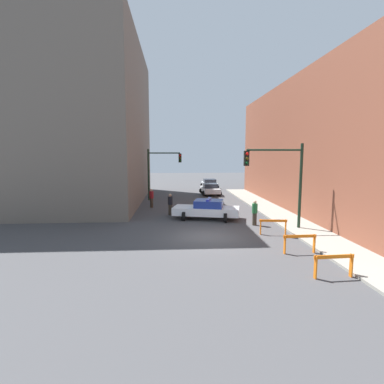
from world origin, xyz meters
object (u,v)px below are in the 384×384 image
at_px(traffic_light_far, 159,167).
at_px(traffic_light_near, 282,173).
at_px(parked_car_mid, 209,184).
at_px(pedestrian_crossing, 170,204).
at_px(barrier_back, 273,224).
at_px(parked_car_near, 210,189).
at_px(pedestrian_sidewalk, 255,212).
at_px(police_car, 207,209).
at_px(pedestrian_corner, 152,198).
at_px(barrier_mid, 300,241).
at_px(barrier_front, 334,262).

bearing_deg(traffic_light_far, traffic_light_near, -57.74).
distance_m(traffic_light_near, parked_car_mid, 23.25).
height_order(pedestrian_crossing, barrier_back, pedestrian_crossing).
distance_m(traffic_light_near, pedestrian_crossing, 8.90).
bearing_deg(pedestrian_crossing, parked_car_near, -99.98).
bearing_deg(pedestrian_sidewalk, police_car, 12.16).
bearing_deg(parked_car_mid, traffic_light_near, -86.52).
bearing_deg(pedestrian_crossing, police_car, 159.67).
distance_m(parked_car_near, pedestrian_sidewalk, 15.39).
relative_size(pedestrian_corner, pedestrian_sidewalk, 1.00).
relative_size(police_car, barrier_mid, 3.13).
xyz_separation_m(traffic_light_near, pedestrian_sidewalk, (-1.29, 1.27, -2.67)).
bearing_deg(traffic_light_far, barrier_front, -69.67).
bearing_deg(barrier_mid, barrier_front, -88.10).
distance_m(barrier_front, barrier_back, 6.19).
relative_size(traffic_light_far, barrier_back, 3.26).
bearing_deg(barrier_front, pedestrian_corner, 116.82).
bearing_deg(police_car, traffic_light_near, -114.48).
height_order(parked_car_near, pedestrian_sidewalk, pedestrian_sidewalk).
bearing_deg(barrier_front, police_car, 108.76).
relative_size(parked_car_near, pedestrian_crossing, 2.62).
bearing_deg(pedestrian_sidewalk, pedestrian_corner, 2.94).
distance_m(parked_car_mid, pedestrian_sidewalk, 21.74).
distance_m(traffic_light_near, pedestrian_corner, 12.29).
xyz_separation_m(traffic_light_far, barrier_mid, (7.33, -17.19, -2.78)).
height_order(traffic_light_near, barrier_back, traffic_light_near).
xyz_separation_m(pedestrian_sidewalk, barrier_back, (0.44, -2.39, -0.24)).
distance_m(traffic_light_far, barrier_front, 21.55).
distance_m(parked_car_near, pedestrian_corner, 10.29).
xyz_separation_m(police_car, pedestrian_corner, (-4.33, 5.06, 0.14)).
relative_size(traffic_light_far, police_car, 1.04).
distance_m(parked_car_near, barrier_front, 23.99).
bearing_deg(traffic_light_far, barrier_mid, -66.91).
xyz_separation_m(pedestrian_crossing, pedestrian_corner, (-1.68, 3.43, 0.00)).
bearing_deg(barrier_mid, parked_car_mid, 91.96).
relative_size(traffic_light_far, pedestrian_sidewalk, 3.13).
relative_size(police_car, barrier_front, 3.13).
height_order(pedestrian_crossing, pedestrian_sidewalk, same).
bearing_deg(pedestrian_corner, traffic_light_near, -130.17).
bearing_deg(barrier_front, barrier_back, 92.20).
height_order(traffic_light_far, pedestrian_sidewalk, traffic_light_far).
bearing_deg(barrier_back, pedestrian_corner, 128.96).
xyz_separation_m(traffic_light_far, barrier_back, (7.19, -13.85, -2.78)).
height_order(parked_car_near, pedestrian_corner, pedestrian_corner).
xyz_separation_m(traffic_light_far, parked_car_near, (5.69, 3.90, -2.72)).
bearing_deg(traffic_light_far, barrier_back, -62.57).
bearing_deg(police_car, barrier_back, -128.97).
bearing_deg(pedestrian_sidewalk, pedestrian_crossing, 13.84).
height_order(pedestrian_sidewalk, barrier_mid, pedestrian_sidewalk).
relative_size(traffic_light_near, pedestrian_sidewalk, 3.13).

